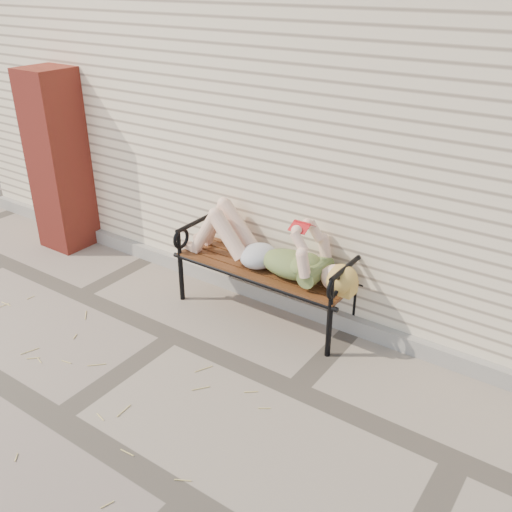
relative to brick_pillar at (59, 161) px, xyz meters
The scene contains 7 objects.
ground 2.62m from the brick_pillar, 18.06° to the right, with size 80.00×80.00×0.00m, color gray.
house_wall 3.26m from the brick_pillar, 44.37° to the left, with size 8.00×4.00×3.00m, color beige.
foundation_strip 2.49m from the brick_pillar, ahead, with size 8.00×0.10×0.15m, color gray.
brick_pillar is the anchor object (origin of this frame).
garden_bench 2.77m from the brick_pillar, ahead, with size 1.82×0.73×1.18m.
reading_woman 2.77m from the brick_pillar, ahead, with size 1.72×0.39×0.54m.
straw_scatter 2.68m from the brick_pillar, 39.16° to the right, with size 2.85×1.73×0.01m.
Camera 1 is at (2.98, -3.01, 2.89)m, focal length 40.00 mm.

